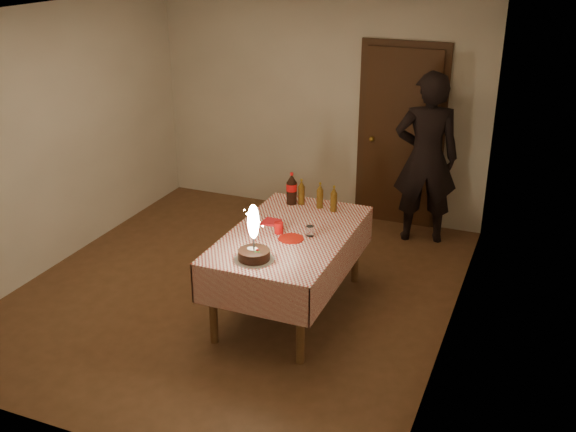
% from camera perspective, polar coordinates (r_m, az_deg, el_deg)
% --- Properties ---
extents(ground, '(4.00, 4.50, 0.01)m').
position_cam_1_polar(ground, '(6.59, -4.25, -6.24)').
color(ground, brown).
rests_on(ground, ground).
extents(room_shell, '(4.04, 4.54, 2.62)m').
position_cam_1_polar(room_shell, '(6.01, -4.10, 7.92)').
color(room_shell, beige).
rests_on(room_shell, ground).
extents(dining_table, '(1.02, 1.72, 0.77)m').
position_cam_1_polar(dining_table, '(5.95, 0.18, -2.33)').
color(dining_table, brown).
rests_on(dining_table, ground).
extents(birthday_cake, '(0.32, 0.32, 0.48)m').
position_cam_1_polar(birthday_cake, '(5.39, -2.91, -2.50)').
color(birthday_cake, white).
rests_on(birthday_cake, dining_table).
extents(red_plate, '(0.22, 0.22, 0.01)m').
position_cam_1_polar(red_plate, '(5.79, 0.26, -1.92)').
color(red_plate, '#B4170C').
rests_on(red_plate, dining_table).
extents(red_cup, '(0.08, 0.08, 0.10)m').
position_cam_1_polar(red_cup, '(5.88, -0.78, -1.01)').
color(red_cup, '#AC0C0B').
rests_on(red_cup, dining_table).
extents(clear_cup, '(0.07, 0.07, 0.09)m').
position_cam_1_polar(clear_cup, '(5.83, 1.87, -1.28)').
color(clear_cup, white).
rests_on(clear_cup, dining_table).
extents(napkin_stack, '(0.15, 0.15, 0.02)m').
position_cam_1_polar(napkin_stack, '(6.10, -1.42, -0.50)').
color(napkin_stack, red).
rests_on(napkin_stack, dining_table).
extents(cola_bottle, '(0.10, 0.10, 0.32)m').
position_cam_1_polar(cola_bottle, '(6.48, 0.31, 2.31)').
color(cola_bottle, black).
rests_on(cola_bottle, dining_table).
extents(amber_bottle_left, '(0.06, 0.06, 0.25)m').
position_cam_1_polar(amber_bottle_left, '(6.49, 1.14, 2.01)').
color(amber_bottle_left, '#57380E').
rests_on(amber_bottle_left, dining_table).
extents(amber_bottle_right, '(0.06, 0.06, 0.25)m').
position_cam_1_polar(amber_bottle_right, '(6.33, 3.89, 1.42)').
color(amber_bottle_right, '#57380E').
rests_on(amber_bottle_right, dining_table).
extents(amber_bottle_mid, '(0.06, 0.06, 0.25)m').
position_cam_1_polar(amber_bottle_mid, '(6.40, 2.72, 1.70)').
color(amber_bottle_mid, '#57380E').
rests_on(amber_bottle_mid, dining_table).
extents(photographer, '(0.79, 0.63, 1.90)m').
position_cam_1_polar(photographer, '(7.44, 11.61, 4.81)').
color(photographer, black).
rests_on(photographer, ground).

